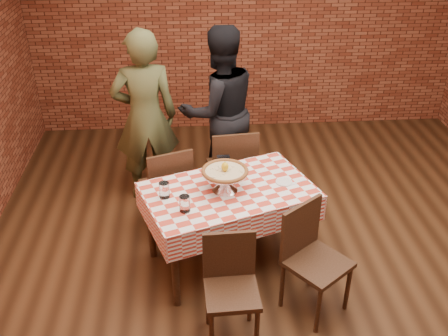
{
  "coord_description": "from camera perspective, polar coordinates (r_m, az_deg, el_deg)",
  "views": [
    {
      "loc": [
        -0.79,
        -3.42,
        3.04
      ],
      "look_at": [
        -0.52,
        0.25,
        0.91
      ],
      "focal_mm": 41.02,
      "sensor_mm": 36.0,
      "label": 1
    }
  ],
  "objects": [
    {
      "name": "water_glass_right",
      "position": [
        4.15,
        -6.67,
        -2.45
      ],
      "size": [
        0.11,
        0.11,
        0.13
      ],
      "primitive_type": "cylinder",
      "rotation": [
        0.0,
        0.0,
        0.34
      ],
      "color": "white",
      "rests_on": "tablecloth"
    },
    {
      "name": "tablecloth",
      "position": [
        4.32,
        0.53,
        -3.71
      ],
      "size": [
        1.61,
        1.27,
        0.24
      ],
      "primitive_type": null,
      "rotation": [
        0.0,
        0.0,
        0.34
      ],
      "color": "red",
      "rests_on": "table"
    },
    {
      "name": "pizza",
      "position": [
        4.16,
        0.1,
        -0.39
      ],
      "size": [
        0.41,
        0.41,
        0.03
      ],
      "primitive_type": "cylinder",
      "rotation": [
        0.0,
        0.0,
        -0.07
      ],
      "color": "beige",
      "rests_on": "pizza_stand"
    },
    {
      "name": "back_wall",
      "position": [
        6.67,
        2.79,
        16.21
      ],
      "size": [
        5.5,
        0.0,
        5.5
      ],
      "primitive_type": "plane",
      "rotation": [
        1.57,
        0.0,
        0.0
      ],
      "color": "maroon",
      "rests_on": "ground"
    },
    {
      "name": "side_plate",
      "position": [
        4.37,
        6.69,
        -1.57
      ],
      "size": [
        0.18,
        0.18,
        0.01
      ],
      "primitive_type": "cylinder",
      "rotation": [
        0.0,
        0.0,
        0.34
      ],
      "color": "white",
      "rests_on": "tablecloth"
    },
    {
      "name": "sweetener_packet_a",
      "position": [
        4.37,
        7.69,
        -1.74
      ],
      "size": [
        0.06,
        0.05,
        0.0
      ],
      "primitive_type": "cube",
      "rotation": [
        0.0,
        0.0,
        0.23
      ],
      "color": "white",
      "rests_on": "tablecloth"
    },
    {
      "name": "chair_near_left",
      "position": [
        3.76,
        0.87,
        -14.0
      ],
      "size": [
        0.39,
        0.39,
        0.86
      ],
      "primitive_type": null,
      "rotation": [
        0.0,
        0.0,
        0.03
      ],
      "color": "#402819",
      "rests_on": "ground"
    },
    {
      "name": "chair_far_right",
      "position": [
        5.16,
        0.84,
        0.1
      ],
      "size": [
        0.49,
        0.49,
        0.93
      ],
      "primitive_type": null,
      "rotation": [
        0.0,
        0.0,
        3.24
      ],
      "color": "#402819",
      "rests_on": "ground"
    },
    {
      "name": "ground",
      "position": [
        4.65,
        6.72,
        -11.08
      ],
      "size": [
        6.0,
        6.0,
        0.0
      ],
      "primitive_type": "plane",
      "color": "black",
      "rests_on": "ground"
    },
    {
      "name": "chair_far_left",
      "position": [
        4.89,
        -6.5,
        -2.09
      ],
      "size": [
        0.54,
        0.54,
        0.91
      ],
      "primitive_type": null,
      "rotation": [
        0.0,
        0.0,
        3.48
      ],
      "color": "#402819",
      "rests_on": "ground"
    },
    {
      "name": "chair_near_right",
      "position": [
        4.04,
        10.38,
        -10.43
      ],
      "size": [
        0.59,
        0.59,
        0.9
      ],
      "primitive_type": null,
      "rotation": [
        0.0,
        0.0,
        0.65
      ],
      "color": "#402819",
      "rests_on": "ground"
    },
    {
      "name": "table",
      "position": [
        4.47,
        0.51,
        -6.53
      ],
      "size": [
        1.56,
        1.23,
        0.75
      ],
      "primitive_type": "cube",
      "rotation": [
        0.0,
        0.0,
        0.34
      ],
      "color": "#402819",
      "rests_on": "ground"
    },
    {
      "name": "condiment_caddy",
      "position": [
        4.45,
        -0.05,
        0.34
      ],
      "size": [
        0.11,
        0.09,
        0.15
      ],
      "primitive_type": "cube",
      "rotation": [
        0.0,
        0.0,
        0.05
      ],
      "color": "silver",
      "rests_on": "tablecloth"
    },
    {
      "name": "diner_black",
      "position": [
        5.35,
        -0.53,
        6.39
      ],
      "size": [
        1.04,
        0.92,
        1.79
      ],
      "primitive_type": "imported",
      "rotation": [
        0.0,
        0.0,
        3.46
      ],
      "color": "black",
      "rests_on": "ground"
    },
    {
      "name": "sweetener_packet_b",
      "position": [
        4.43,
        8.67,
        -1.33
      ],
      "size": [
        0.06,
        0.05,
        0.0
      ],
      "primitive_type": "cube",
      "rotation": [
        0.0,
        0.0,
        0.49
      ],
      "color": "white",
      "rests_on": "tablecloth"
    },
    {
      "name": "lemon",
      "position": [
        4.14,
        0.1,
        0.14
      ],
      "size": [
        0.06,
        0.06,
        0.08
      ],
      "primitive_type": "ellipsoid",
      "rotation": [
        0.0,
        0.0,
        -0.07
      ],
      "color": "yellow",
      "rests_on": "pizza"
    },
    {
      "name": "diner_olive",
      "position": [
        5.23,
        -8.78,
        5.6
      ],
      "size": [
        0.71,
        0.52,
        1.81
      ],
      "primitive_type": "imported",
      "rotation": [
        0.0,
        0.0,
        3.28
      ],
      "color": "#474A28",
      "rests_on": "ground"
    },
    {
      "name": "pizza_stand",
      "position": [
        4.21,
        0.1,
        -1.45
      ],
      "size": [
        0.41,
        0.41,
        0.17
      ],
      "primitive_type": null,
      "rotation": [
        0.0,
        0.0,
        -0.07
      ],
      "color": "silver",
      "rests_on": "tablecloth"
    },
    {
      "name": "water_glass_left",
      "position": [
        3.97,
        -4.41,
        -3.99
      ],
      "size": [
        0.11,
        0.11,
        0.13
      ],
      "primitive_type": "cylinder",
      "rotation": [
        0.0,
        0.0,
        0.34
      ],
      "color": "white",
      "rests_on": "tablecloth"
    }
  ]
}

